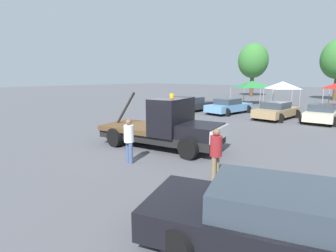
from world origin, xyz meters
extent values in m
plane|color=#545459|center=(0.00, 0.00, 0.00)|extent=(160.00, 160.00, 0.00)
cube|color=black|center=(0.00, 0.00, 0.53)|extent=(5.96, 3.09, 0.35)
cube|color=black|center=(2.00, 0.40, 0.98)|extent=(1.93, 2.18, 0.55)
cube|color=silver|center=(2.83, 0.57, 0.95)|extent=(0.51, 2.00, 0.50)
cube|color=black|center=(0.61, 0.12, 1.50)|extent=(1.66, 2.45, 1.60)
cube|color=brown|center=(-1.39, -0.28, 0.81)|extent=(3.22, 2.76, 0.22)
cylinder|color=black|center=(-1.95, -0.39, 1.70)|extent=(1.19, 0.35, 1.63)
cylinder|color=orange|center=(0.61, 0.12, 2.40)|extent=(0.18, 0.18, 0.20)
cylinder|color=black|center=(1.72, 1.43, 0.44)|extent=(0.88, 0.26, 0.88)
cylinder|color=black|center=(2.13, -0.66, 0.44)|extent=(0.88, 0.26, 0.88)
cylinder|color=black|center=(-2.02, 0.68, 0.44)|extent=(0.88, 0.26, 0.88)
cylinder|color=black|center=(-1.60, -1.41, 0.44)|extent=(0.88, 0.26, 0.88)
cube|color=black|center=(6.97, -4.05, 0.54)|extent=(5.70, 3.65, 0.60)
cube|color=#333D47|center=(6.72, -4.13, 1.09)|extent=(2.70, 2.39, 0.50)
cylinder|color=black|center=(4.95, -3.77, 0.34)|extent=(0.68, 0.22, 0.68)
cylinder|color=black|center=(5.57, -5.54, 0.34)|extent=(0.68, 0.22, 0.68)
cylinder|color=#847051|center=(4.10, -1.93, 0.41)|extent=(0.15, 0.15, 0.81)
cylinder|color=#847051|center=(4.08, -1.72, 0.41)|extent=(0.15, 0.15, 0.81)
cylinder|color=maroon|center=(4.09, -1.82, 1.13)|extent=(0.37, 0.37, 0.64)
sphere|color=brown|center=(4.09, -1.82, 1.56)|extent=(0.22, 0.22, 0.22)
cylinder|color=#475B84|center=(0.62, -2.46, 0.41)|extent=(0.15, 0.15, 0.82)
cylinder|color=#475B84|center=(0.83, -2.49, 0.41)|extent=(0.15, 0.15, 0.82)
cylinder|color=white|center=(0.72, -2.48, 1.14)|extent=(0.38, 0.38, 0.65)
sphere|color=brown|center=(0.72, -2.48, 1.58)|extent=(0.22, 0.22, 0.22)
cube|color=#2D2D33|center=(-6.32, 11.31, 0.54)|extent=(2.13, 4.72, 0.60)
cube|color=#333D47|center=(-6.34, 11.08, 1.09)|extent=(1.73, 2.04, 0.50)
cylinder|color=black|center=(-7.07, 12.93, 0.34)|extent=(0.68, 0.22, 0.68)
cylinder|color=black|center=(-5.35, 12.81, 0.34)|extent=(0.68, 0.22, 0.68)
cylinder|color=black|center=(-7.29, 9.81, 0.34)|extent=(0.68, 0.22, 0.68)
cylinder|color=black|center=(-5.57, 9.68, 0.34)|extent=(0.68, 0.22, 0.68)
cube|color=#669ED1|center=(-3.04, 12.18, 0.54)|extent=(2.42, 4.85, 0.60)
cube|color=#333D47|center=(-3.07, 11.94, 1.09)|extent=(1.87, 2.14, 0.50)
cylinder|color=black|center=(-3.73, 13.86, 0.34)|extent=(0.68, 0.22, 0.68)
cylinder|color=black|center=(-1.97, 13.64, 0.34)|extent=(0.68, 0.22, 0.68)
cylinder|color=black|center=(-4.11, 10.71, 0.34)|extent=(0.68, 0.22, 0.68)
cylinder|color=black|center=(-2.35, 10.50, 0.34)|extent=(0.68, 0.22, 0.68)
cube|color=tan|center=(1.19, 11.89, 0.54)|extent=(2.21, 4.68, 0.60)
cube|color=#333D47|center=(1.17, 11.67, 1.09)|extent=(1.79, 2.03, 0.50)
cylinder|color=black|center=(0.42, 13.50, 0.34)|extent=(0.68, 0.22, 0.68)
cylinder|color=black|center=(2.20, 13.37, 0.34)|extent=(0.68, 0.22, 0.68)
cylinder|color=black|center=(0.19, 10.42, 0.34)|extent=(0.68, 0.22, 0.68)
cylinder|color=black|center=(1.96, 10.28, 0.34)|extent=(0.68, 0.22, 0.68)
cube|color=beige|center=(4.19, 12.45, 0.54)|extent=(2.04, 4.31, 0.60)
cube|color=#333D47|center=(4.21, 12.24, 1.09)|extent=(1.68, 1.86, 0.50)
cylinder|color=black|center=(3.26, 13.83, 0.34)|extent=(0.68, 0.22, 0.68)
cylinder|color=black|center=(3.42, 10.98, 0.34)|extent=(0.68, 0.22, 0.68)
cylinder|color=black|center=(5.13, 11.07, 0.34)|extent=(0.68, 0.22, 0.68)
cylinder|color=#9E9EA3|center=(-6.81, 19.48, 0.98)|extent=(0.07, 0.07, 1.96)
cylinder|color=#9E9EA3|center=(-3.23, 19.48, 0.98)|extent=(0.07, 0.07, 1.96)
cylinder|color=#9E9EA3|center=(-6.81, 23.06, 0.98)|extent=(0.07, 0.07, 1.96)
cylinder|color=#9E9EA3|center=(-3.23, 23.06, 0.98)|extent=(0.07, 0.07, 1.96)
pyramid|color=#287F38|center=(-5.02, 21.27, 2.34)|extent=(3.58, 3.58, 0.76)
cylinder|color=#9E9EA3|center=(-2.56, 18.66, 0.98)|extent=(0.07, 0.07, 1.95)
cylinder|color=#9E9EA3|center=(0.27, 18.66, 0.98)|extent=(0.07, 0.07, 1.95)
cylinder|color=#9E9EA3|center=(-2.56, 21.48, 0.98)|extent=(0.07, 0.07, 1.95)
cylinder|color=#9E9EA3|center=(0.27, 21.48, 0.98)|extent=(0.07, 0.07, 1.95)
pyramid|color=white|center=(-1.14, 20.07, 2.33)|extent=(2.82, 2.82, 0.76)
cylinder|color=#9E9EA3|center=(2.86, 19.06, 1.05)|extent=(0.07, 0.07, 2.09)
cylinder|color=#9E9EA3|center=(2.86, 21.93, 1.05)|extent=(0.07, 0.07, 2.09)
cylinder|color=brown|center=(-10.18, 32.88, 1.48)|extent=(0.59, 0.59, 2.96)
ellipsoid|color=#387A33|center=(-10.18, 32.88, 5.71)|extent=(4.74, 4.74, 5.50)
cylinder|color=brown|center=(1.57, 33.27, 1.43)|extent=(0.57, 0.57, 2.86)
camera|label=1|loc=(8.15, -8.69, 3.26)|focal=28.00mm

